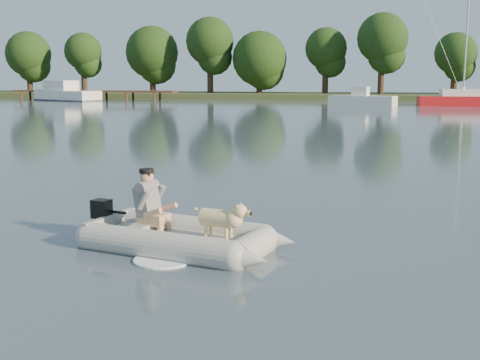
% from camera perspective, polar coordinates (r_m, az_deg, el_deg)
% --- Properties ---
extents(water, '(160.00, 160.00, 0.00)m').
position_cam_1_polar(water, '(8.32, -4.30, -7.74)').
color(water, slate).
rests_on(water, ground).
extents(shore_bank, '(160.00, 12.00, 0.70)m').
position_cam_1_polar(shore_bank, '(69.69, 10.05, 7.80)').
color(shore_bank, '#47512D').
rests_on(shore_bank, water).
extents(dock, '(18.00, 2.00, 1.04)m').
position_cam_1_polar(dock, '(65.99, -13.66, 7.81)').
color(dock, '#4C331E').
rests_on(dock, water).
extents(treeline, '(92.52, 7.35, 9.27)m').
position_cam_1_polar(treeline, '(68.94, 16.43, 11.77)').
color(treeline, '#332316').
rests_on(treeline, shore_bank).
extents(dinghy, '(4.87, 4.04, 1.23)m').
position_cam_1_polar(dinghy, '(8.84, -5.51, -3.24)').
color(dinghy, '#ACACA7').
rests_on(dinghy, water).
extents(man, '(0.75, 0.68, 0.95)m').
position_cam_1_polar(man, '(9.17, -8.69, -1.76)').
color(man, slate).
rests_on(man, dinghy).
extents(dog, '(0.87, 0.48, 0.55)m').
position_cam_1_polar(dog, '(8.63, -2.08, -3.94)').
color(dog, tan).
rests_on(dog, dinghy).
extents(outboard_motor, '(0.41, 0.33, 0.69)m').
position_cam_1_polar(outboard_motor, '(9.71, -12.95, -3.73)').
color(outboard_motor, black).
rests_on(outboard_motor, dinghy).
extents(cabin_cruiser, '(8.41, 5.67, 2.45)m').
position_cam_1_polar(cabin_cruiser, '(65.75, -16.06, 8.15)').
color(cabin_cruiser, white).
rests_on(cabin_cruiser, water).
extents(motorboat, '(6.07, 3.64, 2.41)m').
position_cam_1_polar(motorboat, '(52.59, 11.58, 8.07)').
color(motorboat, white).
rests_on(motorboat, water).
extents(sailboat, '(8.53, 2.94, 11.57)m').
position_cam_1_polar(sailboat, '(55.28, 20.81, 7.10)').
color(sailboat, '#B41418').
rests_on(sailboat, water).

